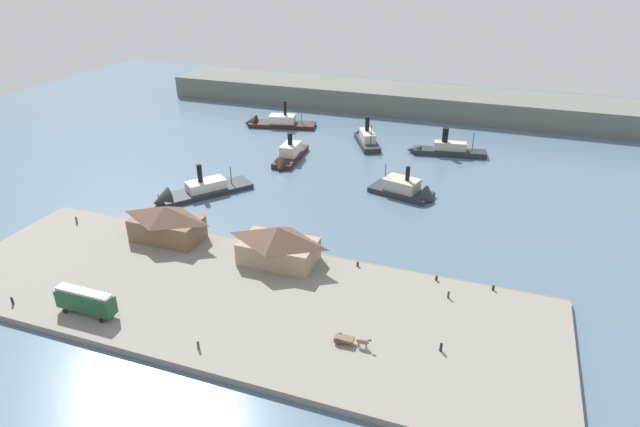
{
  "coord_description": "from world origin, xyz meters",
  "views": [
    {
      "loc": [
        39.49,
        -89.4,
        55.75
      ],
      "look_at": [
        3.57,
        11.75,
        2.0
      ],
      "focal_mm": 29.98,
      "sensor_mm": 36.0,
      "label": 1
    }
  ],
  "objects_px": {
    "horse_cart": "(351,340)",
    "ferry_approaching_west": "(288,157)",
    "ferry_shed_east_terminal": "(278,244)",
    "ferry_moored_west": "(409,191)",
    "pedestrian_near_cart": "(198,345)",
    "ferry_approaching_east": "(442,150)",
    "ferry_shed_customs_shed": "(167,223)",
    "ferry_departing_north": "(366,138)",
    "mooring_post_west": "(436,278)",
    "street_tram": "(85,301)",
    "mooring_post_east": "(493,288)",
    "ferry_outer_harbor": "(273,123)",
    "mooring_post_center_east": "(358,264)",
    "pedestrian_walking_west": "(441,347)",
    "ferry_mid_harbor": "(191,193)",
    "pedestrian_walking_east": "(448,294)",
    "pedestrian_at_waters_edge": "(12,301)",
    "pedestrian_near_east_shed": "(76,220)"
  },
  "relations": [
    {
      "from": "horse_cart",
      "to": "ferry_approaching_west",
      "type": "distance_m",
      "value": 82.09
    },
    {
      "from": "ferry_shed_east_terminal",
      "to": "ferry_moored_west",
      "type": "distance_m",
      "value": 44.58
    },
    {
      "from": "pedestrian_near_cart",
      "to": "ferry_approaching_east",
      "type": "bearing_deg",
      "value": 77.65
    },
    {
      "from": "ferry_shed_customs_shed",
      "to": "ferry_moored_west",
      "type": "xyz_separation_m",
      "value": [
        42.67,
        40.34,
        -3.63
      ]
    },
    {
      "from": "ferry_departing_north",
      "to": "pedestrian_near_cart",
      "type": "bearing_deg",
      "value": -88.98
    },
    {
      "from": "mooring_post_west",
      "to": "ferry_moored_west",
      "type": "distance_m",
      "value": 39.21
    },
    {
      "from": "ferry_moored_west",
      "to": "street_tram",
      "type": "bearing_deg",
      "value": -121.45
    },
    {
      "from": "pedestrian_near_cart",
      "to": "mooring_post_east",
      "type": "height_order",
      "value": "pedestrian_near_cart"
    },
    {
      "from": "ferry_moored_west",
      "to": "ferry_outer_harbor",
      "type": "bearing_deg",
      "value": 143.15
    },
    {
      "from": "street_tram",
      "to": "ferry_shed_customs_shed",
      "type": "bearing_deg",
      "value": 94.28
    },
    {
      "from": "ferry_shed_customs_shed",
      "to": "pedestrian_near_cart",
      "type": "relative_size",
      "value": 8.98
    },
    {
      "from": "pedestrian_near_cart",
      "to": "mooring_post_center_east",
      "type": "height_order",
      "value": "pedestrian_near_cart"
    },
    {
      "from": "pedestrian_walking_west",
      "to": "ferry_outer_harbor",
      "type": "height_order",
      "value": "ferry_outer_harbor"
    },
    {
      "from": "ferry_shed_east_terminal",
      "to": "pedestrian_near_cart",
      "type": "relative_size",
      "value": 9.09
    },
    {
      "from": "street_tram",
      "to": "mooring_post_center_east",
      "type": "distance_m",
      "value": 48.02
    },
    {
      "from": "ferry_approaching_west",
      "to": "ferry_mid_harbor",
      "type": "bearing_deg",
      "value": -113.38
    },
    {
      "from": "mooring_post_west",
      "to": "mooring_post_center_east",
      "type": "xyz_separation_m",
      "value": [
        -14.86,
        -0.17,
        0.0
      ]
    },
    {
      "from": "ferry_shed_east_terminal",
      "to": "pedestrian_walking_east",
      "type": "xyz_separation_m",
      "value": [
        32.44,
        -1.15,
        -3.13
      ]
    },
    {
      "from": "pedestrian_walking_east",
      "to": "ferry_shed_east_terminal",
      "type": "bearing_deg",
      "value": 177.98
    },
    {
      "from": "street_tram",
      "to": "pedestrian_at_waters_edge",
      "type": "height_order",
      "value": "street_tram"
    },
    {
      "from": "ferry_mid_harbor",
      "to": "mooring_post_west",
      "type": "bearing_deg",
      "value": -16.58
    },
    {
      "from": "pedestrian_near_cart",
      "to": "pedestrian_at_waters_edge",
      "type": "height_order",
      "value": "pedestrian_at_waters_edge"
    },
    {
      "from": "pedestrian_walking_west",
      "to": "mooring_post_east",
      "type": "xyz_separation_m",
      "value": [
        6.48,
        19.2,
        -0.32
      ]
    },
    {
      "from": "horse_cart",
      "to": "mooring_post_center_east",
      "type": "height_order",
      "value": "horse_cart"
    },
    {
      "from": "horse_cart",
      "to": "pedestrian_near_east_shed",
      "type": "xyz_separation_m",
      "value": [
        -68.48,
        18.36,
        -0.14
      ]
    },
    {
      "from": "pedestrian_walking_east",
      "to": "pedestrian_near_east_shed",
      "type": "bearing_deg",
      "value": 179.29
    },
    {
      "from": "pedestrian_walking_east",
      "to": "pedestrian_near_cart",
      "type": "height_order",
      "value": "pedestrian_near_cart"
    },
    {
      "from": "street_tram",
      "to": "pedestrian_near_east_shed",
      "type": "bearing_deg",
      "value": 134.59
    },
    {
      "from": "ferry_outer_harbor",
      "to": "mooring_post_east",
      "type": "bearing_deg",
      "value": -45.28
    },
    {
      "from": "mooring_post_west",
      "to": "ferry_approaching_west",
      "type": "xyz_separation_m",
      "value": [
        -49.83,
        49.47,
        -0.12
      ]
    },
    {
      "from": "pedestrian_walking_east",
      "to": "horse_cart",
      "type": "bearing_deg",
      "value": -125.6
    },
    {
      "from": "pedestrian_walking_east",
      "to": "mooring_post_east",
      "type": "distance_m",
      "value": 8.81
    },
    {
      "from": "pedestrian_at_waters_edge",
      "to": "ferry_approaching_west",
      "type": "distance_m",
      "value": 82.75
    },
    {
      "from": "ferry_approaching_west",
      "to": "ferry_outer_harbor",
      "type": "xyz_separation_m",
      "value": [
        -18.2,
        29.57,
        -0.28
      ]
    },
    {
      "from": "ferry_shed_customs_shed",
      "to": "ferry_departing_north",
      "type": "xyz_separation_m",
      "value": [
        21.95,
        75.9,
        -3.45
      ]
    },
    {
      "from": "pedestrian_near_east_shed",
      "to": "ferry_mid_harbor",
      "type": "distance_m",
      "value": 27.13
    },
    {
      "from": "street_tram",
      "to": "ferry_departing_north",
      "type": "relative_size",
      "value": 0.56
    },
    {
      "from": "mooring_post_west",
      "to": "ferry_approaching_west",
      "type": "height_order",
      "value": "ferry_approaching_west"
    },
    {
      "from": "mooring_post_west",
      "to": "ferry_approaching_east",
      "type": "distance_m",
      "value": 70.92
    },
    {
      "from": "ferry_approaching_east",
      "to": "ferry_mid_harbor",
      "type": "distance_m",
      "value": 74.74
    },
    {
      "from": "mooring_post_west",
      "to": "ferry_moored_west",
      "type": "relative_size",
      "value": 0.05
    },
    {
      "from": "pedestrian_walking_east",
      "to": "ferry_approaching_east",
      "type": "bearing_deg",
      "value": 98.88
    },
    {
      "from": "ferry_shed_customs_shed",
      "to": "street_tram",
      "type": "height_order",
      "value": "ferry_shed_customs_shed"
    },
    {
      "from": "street_tram",
      "to": "ferry_departing_north",
      "type": "height_order",
      "value": "ferry_departing_north"
    },
    {
      "from": "street_tram",
      "to": "ferry_outer_harbor",
      "type": "distance_m",
      "value": 109.42
    },
    {
      "from": "ferry_shed_east_terminal",
      "to": "street_tram",
      "type": "bearing_deg",
      "value": -132.19
    },
    {
      "from": "street_tram",
      "to": "pedestrian_near_cart",
      "type": "distance_m",
      "value": 21.96
    },
    {
      "from": "pedestrian_near_east_shed",
      "to": "ferry_approaching_east",
      "type": "relative_size",
      "value": 0.07
    },
    {
      "from": "pedestrian_near_cart",
      "to": "horse_cart",
      "type": "bearing_deg",
      "value": 21.97
    },
    {
      "from": "ferry_departing_north",
      "to": "ferry_moored_west",
      "type": "bearing_deg",
      "value": -59.77
    }
  ]
}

